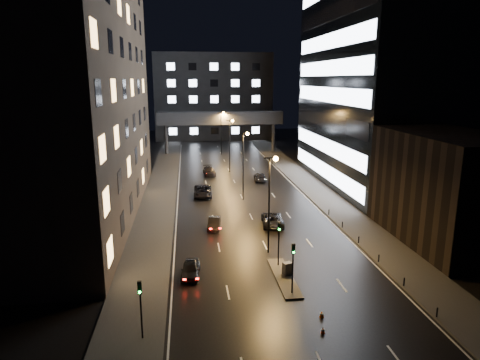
{
  "coord_description": "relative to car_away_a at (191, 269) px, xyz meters",
  "views": [
    {
      "loc": [
        -8.06,
        -32.85,
        17.56
      ],
      "look_at": [
        -0.96,
        24.12,
        4.0
      ],
      "focal_mm": 32.0,
      "sensor_mm": 36.0,
      "label": 1
    }
  ],
  "objects": [
    {
      "name": "traffic_signal_near",
      "position": [
        8.38,
        1.03,
        2.41
      ],
      "size": [
        0.28,
        0.34,
        4.4
      ],
      "color": "black",
      "rests_on": "median_island"
    },
    {
      "name": "streetlight_mid_b",
      "position": [
        8.24,
        44.54,
        5.82
      ],
      "size": [
        1.45,
        0.5,
        10.15
      ],
      "color": "black",
      "rests_on": "ground"
    },
    {
      "name": "utility_cabinet",
      "position": [
        8.78,
        -0.98,
        0.03
      ],
      "size": [
        0.91,
        0.79,
        1.13
      ],
      "primitive_type": "cube",
      "rotation": [
        0.0,
        0.0,
        0.33
      ],
      "color": "#48484A",
      "rests_on": "median_island"
    },
    {
      "name": "traffic_signal_corner",
      "position": [
        -3.42,
        -9.47,
        2.26
      ],
      "size": [
        0.28,
        0.34,
        4.4
      ],
      "color": "black",
      "rests_on": "ground"
    },
    {
      "name": "car_away_a",
      "position": [
        0.0,
        0.0,
        0.0
      ],
      "size": [
        1.98,
        4.12,
        1.36
      ],
      "primitive_type": "imported",
      "rotation": [
        0.0,
        0.0,
        -0.1
      ],
      "color": "black",
      "rests_on": "ground"
    },
    {
      "name": "car_away_b",
      "position": [
        2.98,
        12.57,
        -0.02
      ],
      "size": [
        1.92,
        4.13,
        1.31
      ],
      "primitive_type": "imported",
      "rotation": [
        0.0,
        0.0,
        -0.14
      ],
      "color": "black",
      "rests_on": "ground"
    },
    {
      "name": "building_left",
      "position": [
        -14.42,
        20.54,
        19.32
      ],
      "size": [
        15.0,
        48.0,
        40.0
      ],
      "primitive_type": "cube",
      "color": "#2D2319",
      "rests_on": "ground"
    },
    {
      "name": "sidewalk_left",
      "position": [
        -4.42,
        31.54,
        -0.6
      ],
      "size": [
        5.0,
        110.0,
        0.15
      ],
      "primitive_type": "cube",
      "color": "#383533",
      "rests_on": "ground"
    },
    {
      "name": "building_right_low",
      "position": [
        28.08,
        5.54,
        5.32
      ],
      "size": [
        10.0,
        18.0,
        12.0
      ],
      "primitive_type": "cube",
      "color": "black",
      "rests_on": "ground"
    },
    {
      "name": "building_right_glass",
      "position": [
        33.08,
        32.54,
        21.82
      ],
      "size": [
        20.0,
        36.0,
        45.0
      ],
      "primitive_type": "cube",
      "color": "black",
      "rests_on": "ground"
    },
    {
      "name": "building_far",
      "position": [
        8.08,
        94.54,
        11.82
      ],
      "size": [
        34.0,
        14.0,
        25.0
      ],
      "primitive_type": "cube",
      "color": "#333335",
      "rests_on": "ground"
    },
    {
      "name": "car_toward_b",
      "position": [
        12.67,
        36.53,
        0.03
      ],
      "size": [
        2.32,
        4.99,
        1.41
      ],
      "primitive_type": "imported",
      "rotation": [
        0.0,
        0.0,
        3.07
      ],
      "color": "black",
      "rests_on": "ground"
    },
    {
      "name": "ground",
      "position": [
        8.08,
        36.54,
        -0.68
      ],
      "size": [
        160.0,
        160.0,
        0.0
      ],
      "primitive_type": "plane",
      "color": "black",
      "rests_on": "ground"
    },
    {
      "name": "cone_a",
      "position": [
        9.76,
        -8.2,
        -0.43
      ],
      "size": [
        0.47,
        0.47,
        0.49
      ],
      "primitive_type": "cone",
      "rotation": [
        0.0,
        0.0,
        0.3
      ],
      "color": "orange",
      "rests_on": "ground"
    },
    {
      "name": "streetlight_far",
      "position": [
        8.24,
        64.54,
        5.82
      ],
      "size": [
        1.45,
        0.5,
        10.15
      ],
      "color": "black",
      "rests_on": "ground"
    },
    {
      "name": "car_away_c",
      "position": [
        2.19,
        27.3,
        0.13
      ],
      "size": [
        2.89,
        5.91,
        1.62
      ],
      "primitive_type": "imported",
      "rotation": [
        0.0,
        0.0,
        -0.03
      ],
      "color": "black",
      "rests_on": "ground"
    },
    {
      "name": "skybridge",
      "position": [
        8.08,
        66.54,
        7.66
      ],
      "size": [
        30.0,
        3.0,
        10.0
      ],
      "color": "#333335",
      "rests_on": "ground"
    },
    {
      "name": "sidewalk_right",
      "position": [
        20.58,
        31.54,
        -0.6
      ],
      "size": [
        5.0,
        110.0,
        0.15
      ],
      "primitive_type": "cube",
      "color": "#383533",
      "rests_on": "ground"
    },
    {
      "name": "median_island",
      "position": [
        8.38,
        -1.46,
        -0.6
      ],
      "size": [
        1.6,
        8.0,
        0.15
      ],
      "primitive_type": "cube",
      "color": "#383533",
      "rests_on": "ground"
    },
    {
      "name": "cone_b",
      "position": [
        9.19,
        -10.24,
        -0.45
      ],
      "size": [
        0.43,
        0.43,
        0.46
      ],
      "primitive_type": "cone",
      "rotation": [
        0.0,
        0.0,
        -0.35
      ],
      "color": "#FF480D",
      "rests_on": "ground"
    },
    {
      "name": "traffic_signal_far",
      "position": [
        8.38,
        -4.47,
        2.41
      ],
      "size": [
        0.28,
        0.34,
        4.4
      ],
      "color": "black",
      "rests_on": "median_island"
    },
    {
      "name": "bollard_row",
      "position": [
        18.28,
        3.04,
        -0.23
      ],
      "size": [
        0.12,
        25.12,
        0.9
      ],
      "color": "black",
      "rests_on": "ground"
    },
    {
      "name": "streetlight_mid_a",
      "position": [
        8.24,
        24.54,
        5.82
      ],
      "size": [
        1.45,
        0.5,
        10.15
      ],
      "color": "black",
      "rests_on": "ground"
    },
    {
      "name": "car_toward_a",
      "position": [
        10.2,
        13.0,
        0.07
      ],
      "size": [
        3.04,
        5.62,
        1.5
      ],
      "primitive_type": "imported",
      "rotation": [
        0.0,
        0.0,
        3.04
      ],
      "color": "black",
      "rests_on": "ground"
    },
    {
      "name": "car_away_d",
      "position": [
        4.0,
        42.26,
        0.07
      ],
      "size": [
        2.4,
        5.3,
        1.5
      ],
      "primitive_type": "imported",
      "rotation": [
        0.0,
        0.0,
        0.06
      ],
      "color": "black",
      "rests_on": "ground"
    },
    {
      "name": "streetlight_near",
      "position": [
        8.24,
        4.54,
        5.82
      ],
      "size": [
        1.45,
        0.5,
        10.15
      ],
      "color": "black",
      "rests_on": "ground"
    }
  ]
}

